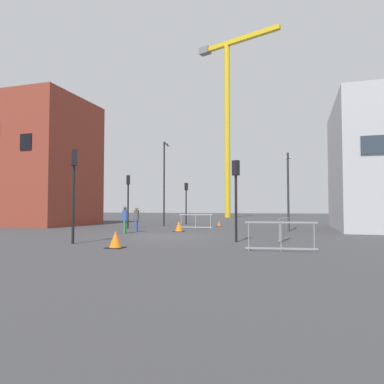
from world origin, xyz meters
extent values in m
plane|color=#333335|center=(0.00, 0.00, 0.00)|extent=(160.00, 160.00, 0.00)
cube|color=brown|center=(-16.62, 8.13, 5.66)|extent=(10.64, 8.01, 11.32)
cube|color=black|center=(-13.43, 4.10, 6.74)|extent=(1.10, 0.06, 1.30)
cylinder|color=yellow|center=(-3.79, 36.92, 13.91)|extent=(0.90, 0.90, 27.82)
cube|color=yellow|center=(-1.58, 36.12, 28.22)|extent=(12.92, 5.24, 0.70)
cube|color=slate|center=(-7.85, 38.38, 28.22)|extent=(2.10, 1.74, 1.10)
cylinder|color=#232326|center=(-4.11, 10.00, 3.66)|extent=(0.14, 0.14, 7.31)
cube|color=#232326|center=(-4.14, 10.61, 7.21)|extent=(0.17, 1.24, 0.10)
ellipsoid|color=silver|center=(-4.18, 11.23, 7.19)|extent=(0.44, 0.24, 0.16)
cylinder|color=#2D2D30|center=(6.35, 5.99, 2.64)|extent=(0.14, 0.14, 5.28)
cube|color=#2D2D30|center=(6.35, 6.84, 5.18)|extent=(0.11, 1.69, 0.10)
ellipsoid|color=silver|center=(6.36, 7.68, 5.16)|extent=(0.44, 0.24, 0.16)
cylinder|color=black|center=(-2.54, -4.94, 1.73)|extent=(0.12, 0.12, 3.46)
cube|color=black|center=(-2.54, -4.94, 3.81)|extent=(0.37, 0.37, 0.70)
sphere|color=#390605|center=(-2.65, -4.81, 4.03)|extent=(0.11, 0.11, 0.11)
sphere|color=#F2A514|center=(-2.65, -4.81, 3.81)|extent=(0.11, 0.11, 0.11)
sphere|color=#07330F|center=(-2.65, -4.81, 3.59)|extent=(0.11, 0.11, 0.11)
cylinder|color=black|center=(4.21, -2.08, 1.54)|extent=(0.12, 0.12, 3.09)
cube|color=black|center=(4.21, -2.08, 3.44)|extent=(0.36, 0.35, 0.70)
sphere|color=#390605|center=(4.06, -1.99, 3.66)|extent=(0.11, 0.11, 0.11)
sphere|color=#3C2905|center=(4.06, -1.99, 3.44)|extent=(0.11, 0.11, 0.11)
sphere|color=green|center=(4.06, -1.99, 3.22)|extent=(0.11, 0.11, 0.11)
cylinder|color=black|center=(-3.23, 13.50, 1.62)|extent=(0.12, 0.12, 3.24)
cube|color=black|center=(-3.23, 13.50, 3.59)|extent=(0.36, 0.35, 0.70)
sphere|color=#390605|center=(-3.08, 13.59, 3.81)|extent=(0.11, 0.11, 0.11)
sphere|color=#3C2905|center=(-3.08, 13.59, 3.59)|extent=(0.11, 0.11, 0.11)
sphere|color=green|center=(-3.08, 13.59, 3.37)|extent=(0.11, 0.11, 0.11)
cylinder|color=black|center=(-5.36, 5.75, 1.67)|extent=(0.12, 0.12, 3.34)
cube|color=black|center=(-5.36, 5.75, 3.69)|extent=(0.36, 0.37, 0.70)
sphere|color=#390605|center=(-5.46, 5.89, 3.91)|extent=(0.11, 0.11, 0.11)
sphere|color=#F2A514|center=(-5.46, 5.89, 3.69)|extent=(0.11, 0.11, 0.11)
sphere|color=#07330F|center=(-5.46, 5.89, 3.47)|extent=(0.11, 0.11, 0.11)
cylinder|color=#33519E|center=(-3.11, 2.53, 0.39)|extent=(0.14, 0.14, 0.78)
cylinder|color=#33519E|center=(-3.16, 2.73, 0.39)|extent=(0.14, 0.14, 0.78)
cylinder|color=#4C4C51|center=(-3.13, 2.63, 1.10)|extent=(0.34, 0.34, 0.65)
sphere|color=#8C6647|center=(-3.13, 2.63, 1.53)|extent=(0.21, 0.21, 0.21)
cylinder|color=#2D844C|center=(-3.25, 1.31, 0.39)|extent=(0.14, 0.14, 0.79)
cylinder|color=#2D844C|center=(-3.20, 1.12, 0.39)|extent=(0.14, 0.14, 0.79)
cylinder|color=#33519E|center=(-3.23, 1.21, 1.12)|extent=(0.34, 0.34, 0.66)
sphere|color=brown|center=(-3.23, 1.21, 1.55)|extent=(0.21, 0.21, 0.21)
cube|color=gray|center=(6.36, -5.03, 1.05)|extent=(2.57, 0.40, 0.06)
cube|color=gray|center=(6.36, -5.03, 0.10)|extent=(2.57, 0.40, 0.06)
cylinder|color=gray|center=(5.21, -5.18, 0.53)|extent=(0.04, 0.04, 1.05)
cylinder|color=gray|center=(6.36, -5.03, 0.53)|extent=(0.04, 0.04, 1.05)
cylinder|color=gray|center=(7.51, -4.87, 0.53)|extent=(0.04, 0.04, 1.05)
cube|color=#B2B5BA|center=(-0.49, 7.33, 1.05)|extent=(2.55, 0.20, 0.06)
cube|color=#B2B5BA|center=(-0.49, 7.33, 0.10)|extent=(2.55, 0.20, 0.06)
cylinder|color=#B2B5BA|center=(-1.64, 7.27, 0.53)|extent=(0.04, 0.04, 1.05)
cylinder|color=#B2B5BA|center=(-0.49, 7.33, 0.53)|extent=(0.04, 0.04, 1.05)
cylinder|color=#B2B5BA|center=(0.66, 7.40, 0.53)|extent=(0.04, 0.04, 1.05)
cube|color=gray|center=(6.31, -0.86, 1.05)|extent=(0.41, 2.52, 0.06)
cube|color=gray|center=(6.31, -0.86, 0.10)|extent=(0.41, 2.52, 0.06)
cylinder|color=gray|center=(6.16, -1.99, 0.53)|extent=(0.04, 0.04, 1.05)
cylinder|color=gray|center=(6.31, -0.86, 0.53)|extent=(0.04, 0.04, 1.05)
cylinder|color=gray|center=(6.47, 0.27, 0.53)|extent=(0.04, 0.04, 1.05)
cube|color=black|center=(-0.61, 3.76, 0.01)|extent=(0.67, 0.67, 0.03)
cone|color=orange|center=(-0.61, 3.76, 0.34)|extent=(0.52, 0.52, 0.68)
cube|color=black|center=(0.07, -5.85, 0.01)|extent=(0.66, 0.66, 0.03)
cone|color=orange|center=(0.07, -5.85, 0.33)|extent=(0.51, 0.51, 0.67)
cube|color=black|center=(0.54, 10.94, 0.01)|extent=(0.46, 0.46, 0.03)
cone|color=#E55B0F|center=(0.54, 10.94, 0.23)|extent=(0.35, 0.35, 0.46)
camera|label=1|loc=(6.98, -18.23, 1.59)|focal=32.81mm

